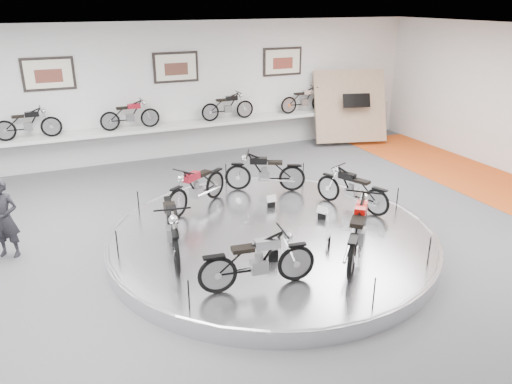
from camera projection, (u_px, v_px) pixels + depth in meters
name	position (u px, v px, depth m)	size (l,w,h in m)	color
floor	(278.00, 252.00, 9.68)	(16.00, 16.00, 0.00)	#4B4B4E
ceiling	(282.00, 37.00, 8.23)	(16.00, 16.00, 0.00)	white
wall_back	(177.00, 91.00, 14.93)	(16.00, 16.00, 0.00)	silver
dado_band	(180.00, 138.00, 15.44)	(15.68, 0.04, 1.10)	#BCBCBA
display_platform	(272.00, 238.00, 9.88)	(6.40, 6.40, 0.30)	silver
platform_rim	(272.00, 233.00, 9.84)	(6.40, 6.40, 0.10)	#B2B2BA
shelf	(182.00, 126.00, 15.04)	(11.00, 0.55, 0.10)	silver
poster_left	(48.00, 74.00, 13.34)	(1.35, 0.06, 0.88)	#EBE7CC
poster_center	(176.00, 67.00, 14.64)	(1.35, 0.06, 0.88)	#EBE7CC
poster_right	(283.00, 62.00, 15.95)	(1.35, 0.06, 0.88)	#EBE7CC
display_panel	(350.00, 106.00, 16.53)	(2.40, 0.12, 2.40)	tan
shelf_bike_a	(28.00, 126.00, 13.32)	(1.22, 0.42, 0.73)	black
shelf_bike_b	(130.00, 117.00, 14.33)	(1.22, 0.42, 0.73)	maroon
shelf_bike_c	(228.00, 108.00, 15.45)	(1.22, 0.42, 0.73)	black
shelf_bike_d	(304.00, 101.00, 16.46)	(1.22, 0.42, 0.73)	#B6B6BB
bike_a	(352.00, 189.00, 10.77)	(1.54, 0.54, 0.91)	black
bike_b	(265.00, 171.00, 11.77)	(1.62, 0.57, 0.95)	black
bike_c	(197.00, 187.00, 10.79)	(1.65, 0.58, 0.97)	maroon
bike_d	(172.00, 226.00, 8.81)	(1.81, 0.64, 1.06)	black
bike_e	(258.00, 260.00, 7.78)	(1.62, 0.57, 0.96)	#B6B6BB
bike_f	(358.00, 229.00, 8.66)	(1.86, 0.66, 1.09)	#BB0905
visitor	(4.00, 218.00, 9.27)	(0.57, 0.37, 1.55)	black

